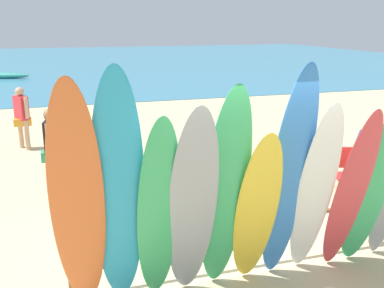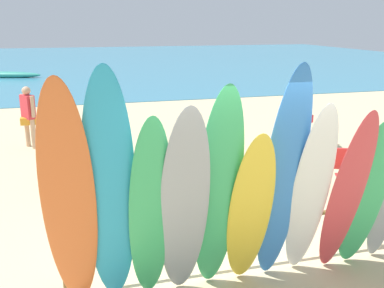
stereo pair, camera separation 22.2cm
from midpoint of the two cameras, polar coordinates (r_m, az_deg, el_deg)
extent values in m
plane|color=#D3BC8C|center=(19.14, -10.92, 6.00)|extent=(60.00, 60.00, 0.00)
cube|color=teal|center=(37.34, -14.12, 10.38)|extent=(60.00, 40.00, 0.02)
cylinder|color=brown|center=(5.54, -16.62, -15.36)|extent=(0.07, 0.07, 0.60)
cylinder|color=brown|center=(6.86, 21.51, -9.56)|extent=(0.07, 0.07, 0.60)
cylinder|color=brown|center=(5.74, 4.84, -10.17)|extent=(4.31, 0.06, 0.06)
ellipsoid|color=orange|center=(4.58, -15.96, -7.65)|extent=(0.61, 0.82, 2.67)
ellipsoid|color=#289EC6|center=(4.58, -10.90, -6.70)|extent=(0.60, 0.79, 2.75)
ellipsoid|color=#38B266|center=(4.71, -5.70, -9.05)|extent=(0.47, 0.71, 2.27)
ellipsoid|color=#999EA3|center=(4.72, -1.33, -8.28)|extent=(0.58, 0.83, 2.36)
ellipsoid|color=#38B266|center=(4.87, 3.00, -6.47)|extent=(0.54, 0.72, 2.53)
ellipsoid|color=yellow|center=(5.11, 7.13, -8.62)|extent=(0.56, 0.72, 2.01)
ellipsoid|color=#337AD1|center=(5.15, 11.18, -4.41)|extent=(0.53, 0.69, 2.71)
ellipsoid|color=white|center=(5.40, 14.50, -6.06)|extent=(0.53, 0.74, 2.29)
ellipsoid|color=#D13D42|center=(5.64, 18.80, -6.04)|extent=(0.52, 0.68, 2.19)
ellipsoid|color=#38B266|center=(5.89, 20.84, -6.09)|extent=(0.58, 0.60, 2.04)
cylinder|color=#9E704C|center=(8.79, -17.90, -3.15)|extent=(0.12, 0.12, 0.77)
cylinder|color=#9E704C|center=(8.50, -18.28, -3.82)|extent=(0.12, 0.12, 0.77)
cube|color=#33A36B|center=(8.55, -18.27, -1.44)|extent=(0.41, 0.25, 0.18)
cube|color=black|center=(8.46, -18.47, 0.90)|extent=(0.27, 0.42, 0.60)
sphere|color=#9E704C|center=(8.37, -18.71, 3.60)|extent=(0.22, 0.22, 0.22)
cylinder|color=#9E704C|center=(8.69, -18.18, 1.53)|extent=(0.09, 0.09, 0.53)
cylinder|color=#9E704C|center=(8.21, -18.83, 0.68)|extent=(0.09, 0.09, 0.53)
cylinder|color=tan|center=(11.42, 12.51, 1.57)|extent=(0.12, 0.12, 0.80)
cylinder|color=tan|center=(11.72, 13.19, 1.88)|extent=(0.12, 0.12, 0.80)
cube|color=#DB333D|center=(11.50, 12.95, 3.35)|extent=(0.43, 0.26, 0.19)
cube|color=silver|center=(11.43, 13.07, 5.20)|extent=(0.46, 0.42, 0.63)
sphere|color=tan|center=(11.36, 13.20, 7.31)|extent=(0.23, 0.23, 0.23)
cylinder|color=tan|center=(11.18, 12.53, 5.19)|extent=(0.10, 0.10, 0.56)
cylinder|color=tan|center=(11.66, 13.61, 5.54)|extent=(0.10, 0.10, 0.56)
cylinder|color=tan|center=(11.67, -21.06, 1.06)|extent=(0.11, 0.11, 0.75)
cylinder|color=tan|center=(11.94, -21.78, 1.30)|extent=(0.11, 0.11, 0.75)
cube|color=orange|center=(11.73, -21.57, 2.68)|extent=(0.40, 0.25, 0.18)
cube|color=#DB333D|center=(11.67, -21.75, 4.37)|extent=(0.38, 0.44, 0.59)
sphere|color=tan|center=(11.60, -21.94, 6.31)|extent=(0.21, 0.21, 0.21)
cylinder|color=tan|center=(11.44, -21.17, 4.40)|extent=(0.09, 0.09, 0.52)
cylinder|color=tan|center=(11.88, -22.33, 4.66)|extent=(0.09, 0.09, 0.52)
cylinder|color=#B7B7BC|center=(8.56, 17.75, -5.37)|extent=(0.02, 0.02, 0.28)
cylinder|color=#B7B7BC|center=(8.67, 20.45, -5.35)|extent=(0.02, 0.02, 0.28)
cylinder|color=#B7B7BC|center=(8.90, 17.18, -4.51)|extent=(0.02, 0.02, 0.28)
cylinder|color=#B7B7BC|center=(9.01, 19.78, -4.50)|extent=(0.02, 0.02, 0.28)
cube|color=red|center=(8.73, 18.88, -3.97)|extent=(0.63, 0.60, 0.03)
cube|color=red|center=(8.98, 18.46, -1.67)|extent=(0.57, 0.44, 0.50)
cylinder|color=#B7B7BC|center=(10.08, 21.68, -2.59)|extent=(0.02, 0.02, 0.28)
cylinder|color=#B7B7BC|center=(10.35, 20.32, -1.99)|extent=(0.02, 0.02, 0.28)
cylinder|color=#B7B7BC|center=(10.62, 22.07, -1.73)|extent=(0.02, 0.02, 0.28)
cube|color=blue|center=(10.31, 21.97, -1.33)|extent=(0.52, 0.47, 0.03)
cube|color=blue|center=(10.47, 20.96, 0.57)|extent=(0.51, 0.25, 0.52)
camera|label=1|loc=(0.11, -90.87, -0.24)|focal=41.22mm
camera|label=2|loc=(0.11, 89.13, 0.24)|focal=41.22mm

